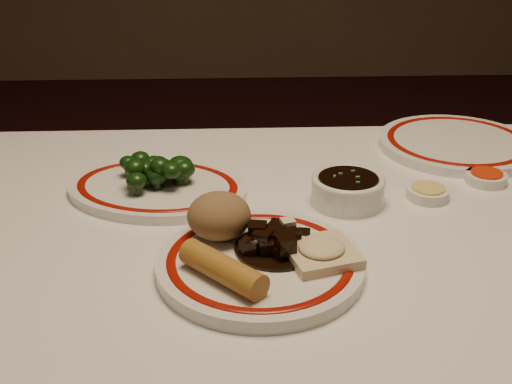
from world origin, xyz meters
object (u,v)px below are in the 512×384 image
(fried_wonton, at_px, (321,251))
(main_plate, at_px, (260,263))
(broccoli_pile, at_px, (159,169))
(rice_mound, at_px, (219,216))
(spring_roll, at_px, (223,269))
(dining_table, at_px, (313,301))
(broccoli_plate, at_px, (157,188))
(soy_bowl, at_px, (348,191))
(stirfry_heap, at_px, (276,241))

(fried_wonton, bearing_deg, main_plate, 177.42)
(broccoli_pile, bearing_deg, rice_mound, -61.28)
(fried_wonton, bearing_deg, rice_mound, 154.11)
(rice_mound, bearing_deg, spring_roll, -87.37)
(dining_table, relative_size, broccoli_plate, 3.71)
(soy_bowl, bearing_deg, stirfry_heap, -126.62)
(main_plate, xyz_separation_m, soy_bowl, (0.14, 0.18, 0.01))
(spring_roll, distance_m, broccoli_pile, 0.29)
(dining_table, height_order, broccoli_plate, broccoli_plate)
(spring_roll, xyz_separation_m, stirfry_heap, (0.07, 0.07, -0.00))
(dining_table, relative_size, broccoli_pile, 10.03)
(stirfry_heap, bearing_deg, spring_roll, -133.75)
(dining_table, height_order, spring_roll, spring_roll)
(spring_roll, xyz_separation_m, fried_wonton, (0.12, 0.04, -0.01))
(broccoli_pile, bearing_deg, fried_wonton, -46.73)
(rice_mound, xyz_separation_m, soy_bowl, (0.19, 0.12, -0.03))
(main_plate, height_order, fried_wonton, fried_wonton)
(spring_roll, bearing_deg, fried_wonton, -23.98)
(broccoli_plate, bearing_deg, fried_wonton, -45.77)
(fried_wonton, bearing_deg, soy_bowl, 70.63)
(main_plate, height_order, broccoli_pile, broccoli_pile)
(main_plate, relative_size, soy_bowl, 3.10)
(spring_roll, xyz_separation_m, broccoli_pile, (-0.10, 0.28, 0.01))
(main_plate, distance_m, soy_bowl, 0.23)
(broccoli_plate, bearing_deg, stirfry_heap, -50.52)
(spring_roll, bearing_deg, main_plate, 2.11)
(spring_roll, bearing_deg, dining_table, -2.54)
(stirfry_heap, height_order, broccoli_plate, stirfry_heap)
(main_plate, bearing_deg, fried_wonton, -2.58)
(rice_mound, height_order, soy_bowl, rice_mound)
(main_plate, bearing_deg, dining_table, 38.59)
(stirfry_heap, distance_m, broccoli_plate, 0.26)
(broccoli_plate, bearing_deg, broccoli_pile, 48.92)
(broccoli_plate, relative_size, broccoli_pile, 2.70)
(broccoli_pile, bearing_deg, stirfry_heap, -51.66)
(rice_mound, xyz_separation_m, broccoli_plate, (-0.10, 0.17, -0.04))
(stirfry_heap, xyz_separation_m, soy_bowl, (0.12, 0.16, -0.01))
(fried_wonton, distance_m, broccoli_plate, 0.32)
(dining_table, height_order, fried_wonton, fried_wonton)
(rice_mound, xyz_separation_m, stirfry_heap, (0.07, -0.04, -0.02))
(rice_mound, distance_m, stirfry_heap, 0.08)
(broccoli_plate, xyz_separation_m, broccoli_pile, (0.00, 0.00, 0.03))
(fried_wonton, height_order, broccoli_pile, broccoli_pile)
(broccoli_pile, bearing_deg, soy_bowl, -9.56)
(rice_mound, distance_m, soy_bowl, 0.23)
(fried_wonton, height_order, broccoli_plate, fried_wonton)
(stirfry_heap, bearing_deg, broccoli_pile, 128.34)
(dining_table, distance_m, main_plate, 0.14)
(rice_mound, height_order, fried_wonton, rice_mound)
(dining_table, xyz_separation_m, broccoli_pile, (-0.22, 0.17, 0.13))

